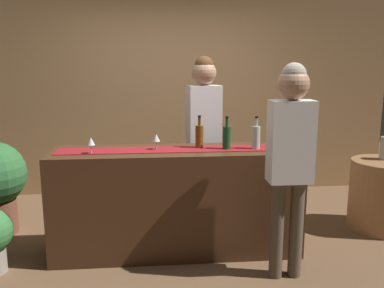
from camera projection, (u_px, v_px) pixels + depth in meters
name	position (u px, v px, depth m)	size (l,w,h in m)	color
ground_plane	(177.00, 250.00, 3.88)	(10.00, 10.00, 0.00)	brown
back_wall	(168.00, 85.00, 5.46)	(6.00, 0.12, 2.90)	tan
bar_counter	(177.00, 201.00, 3.79)	(2.25, 0.60, 0.97)	#472B19
counter_runner_cloth	(176.00, 149.00, 3.69)	(2.14, 0.28, 0.01)	maroon
wine_bottle_green	(227.00, 137.00, 3.68)	(0.07, 0.07, 0.30)	#194723
wine_bottle_clear	(256.00, 137.00, 3.69)	(0.07, 0.07, 0.30)	#B2C6C1
wine_bottle_amber	(199.00, 136.00, 3.75)	(0.07, 0.07, 0.30)	brown
wine_glass_near_customer	(91.00, 142.00, 3.50)	(0.07, 0.07, 0.14)	silver
wine_glass_mid_counter	(156.00, 138.00, 3.66)	(0.07, 0.07, 0.14)	silver
bartender	(204.00, 122.00, 4.26)	(0.37, 0.26, 1.81)	#26262B
customer_sipping	(290.00, 148.00, 3.19)	(0.34, 0.24, 1.75)	brown
round_side_table	(383.00, 195.00, 4.32)	(0.68, 0.68, 0.74)	#996B42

